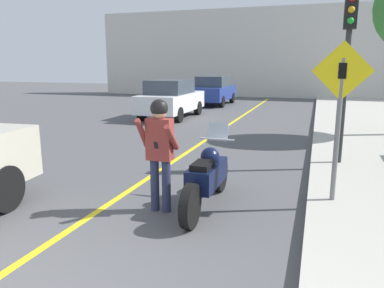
{
  "coord_description": "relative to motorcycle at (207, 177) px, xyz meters",
  "views": [
    {
      "loc": [
        2.65,
        -2.21,
        2.32
      ],
      "look_at": [
        0.69,
        3.66,
        1.01
      ],
      "focal_mm": 35.0,
      "sensor_mm": 36.0,
      "label": 1
    }
  ],
  "objects": [
    {
      "name": "road_center_line",
      "position": [
        -1.62,
        2.53,
        -0.51
      ],
      "size": [
        0.12,
        36.0,
        0.01
      ],
      "color": "yellow",
      "rests_on": "ground"
    },
    {
      "name": "building_backdrop",
      "position": [
        -1.02,
        22.53,
        2.64
      ],
      "size": [
        28.0,
        1.2,
        6.32
      ],
      "color": "beige",
      "rests_on": "ground"
    },
    {
      "name": "motorcycle",
      "position": [
        0.0,
        0.0,
        0.0
      ],
      "size": [
        0.62,
        2.39,
        1.32
      ],
      "color": "black",
      "rests_on": "ground"
    },
    {
      "name": "person_biker",
      "position": [
        -0.66,
        -0.42,
        0.61
      ],
      "size": [
        0.59,
        0.49,
        1.81
      ],
      "color": "#282D4C",
      "rests_on": "ground"
    },
    {
      "name": "crossing_sign",
      "position": [
        1.97,
        0.57,
        1.16
      ],
      "size": [
        0.91,
        0.08,
        2.53
      ],
      "color": "slate",
      "rests_on": "sidewalk_curb"
    },
    {
      "name": "traffic_light",
      "position": [
        2.18,
        3.17,
        2.19
      ],
      "size": [
        0.26,
        0.3,
        3.66
      ],
      "color": "#2D2D30",
      "rests_on": "sidewalk_curb"
    },
    {
      "name": "parked_car_white",
      "position": [
        -4.55,
        9.85,
        0.34
      ],
      "size": [
        1.88,
        4.2,
        1.68
      ],
      "color": "black",
      "rests_on": "ground"
    },
    {
      "name": "parked_car_blue",
      "position": [
        -4.22,
        15.81,
        0.34
      ],
      "size": [
        1.88,
        4.2,
        1.68
      ],
      "color": "black",
      "rests_on": "ground"
    }
  ]
}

